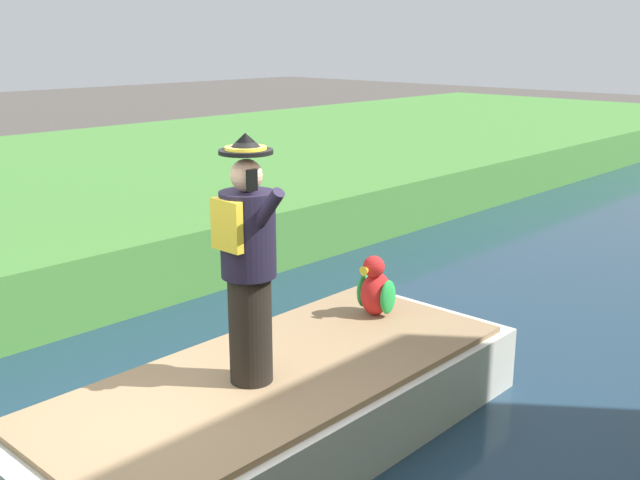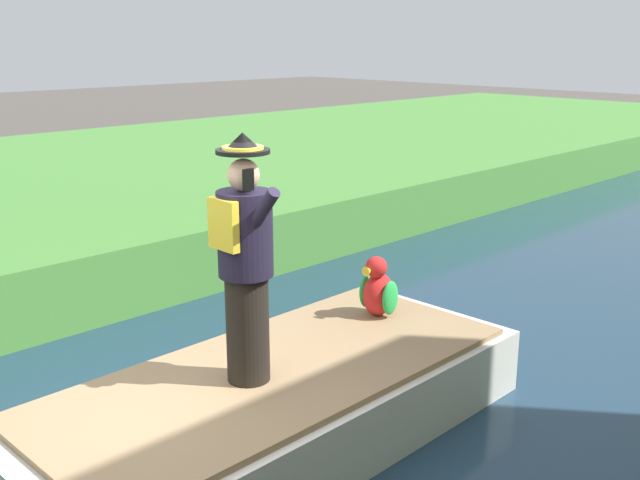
# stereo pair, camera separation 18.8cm
# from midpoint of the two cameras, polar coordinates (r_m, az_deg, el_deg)

# --- Properties ---
(boat) EXTENTS (1.85, 4.22, 0.61)m
(boat) POSITION_cam_midpoint_polar(r_m,az_deg,el_deg) (6.04, -4.03, -12.37)
(boat) COLOR silver
(boat) RESTS_ON canal_water
(person_pirate) EXTENTS (0.61, 0.42, 1.85)m
(person_pirate) POSITION_cam_midpoint_polar(r_m,az_deg,el_deg) (5.40, -6.49, -1.68)
(person_pirate) COLOR black
(person_pirate) RESTS_ON boat
(parrot_plush) EXTENTS (0.36, 0.35, 0.57)m
(parrot_plush) POSITION_cam_midpoint_polar(r_m,az_deg,el_deg) (6.89, 3.47, -3.77)
(parrot_plush) COLOR red
(parrot_plush) RESTS_ON boat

